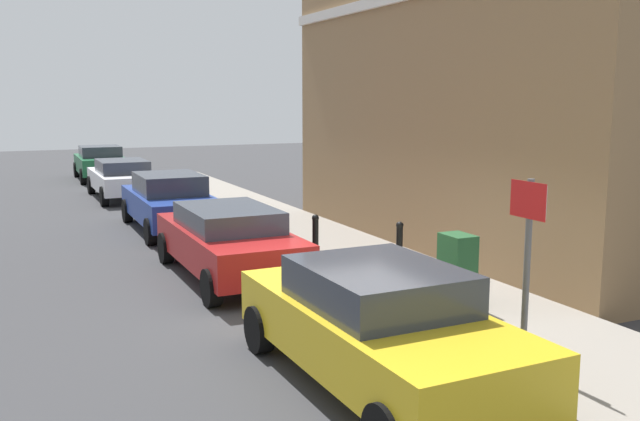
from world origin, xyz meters
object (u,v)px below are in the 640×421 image
(street_sign, at_px, (527,245))
(bollard_near_cabinet, at_px, (399,248))
(bollard_far_kerb, at_px, (315,239))
(car_blue, at_px, (170,201))
(car_red, at_px, (228,240))
(car_white, at_px, (122,178))
(utility_cabinet, at_px, (457,273))
(car_green, at_px, (100,162))
(car_yellow, at_px, (378,324))

(street_sign, bearing_deg, bollard_near_cabinet, 78.92)
(bollard_far_kerb, relative_size, street_sign, 0.45)
(car_blue, bearing_deg, car_red, 179.59)
(car_white, height_order, utility_cabinet, car_white)
(car_white, bearing_deg, car_green, -1.06)
(car_yellow, distance_m, car_green, 23.44)
(car_blue, distance_m, bollard_near_cabinet, 7.58)
(car_green, relative_size, street_sign, 1.79)
(car_yellow, relative_size, car_blue, 1.00)
(car_yellow, height_order, street_sign, street_sign)
(car_blue, height_order, utility_cabinet, car_blue)
(car_blue, distance_m, utility_cabinet, 9.35)
(bollard_far_kerb, bearing_deg, car_red, 162.39)
(car_yellow, height_order, car_blue, car_blue)
(car_white, xyz_separation_m, bollard_far_kerb, (1.69, -12.25, -0.01))
(car_yellow, height_order, car_red, car_yellow)
(utility_cabinet, relative_size, bollard_far_kerb, 1.11)
(car_yellow, relative_size, car_white, 1.02)
(car_red, xyz_separation_m, bollard_near_cabinet, (2.65, -1.85, -0.04))
(car_blue, bearing_deg, bollard_near_cabinet, -159.74)
(utility_cabinet, xyz_separation_m, street_sign, (-0.73, -2.37, 0.98))
(car_yellow, relative_size, utility_cabinet, 3.86)
(car_red, bearing_deg, utility_cabinet, -145.78)
(bollard_far_kerb, bearing_deg, car_green, 94.99)
(car_blue, distance_m, car_white, 6.46)
(car_yellow, xyz_separation_m, street_sign, (1.74, -0.51, 0.90))
(car_red, height_order, car_white, car_red)
(car_white, bearing_deg, bollard_far_kerb, -172.37)
(street_sign, bearing_deg, bollard_far_kerb, 92.36)
(car_green, height_order, utility_cabinet, car_green)
(car_red, distance_m, car_blue, 5.29)
(car_red, height_order, bollard_near_cabinet, car_red)
(car_white, bearing_deg, street_sign, -174.08)
(car_yellow, height_order, bollard_far_kerb, car_yellow)
(car_yellow, bearing_deg, car_green, -0.77)
(car_white, relative_size, bollard_far_kerb, 4.20)
(car_red, distance_m, bollard_near_cabinet, 3.23)
(bollard_far_kerb, height_order, street_sign, street_sign)
(utility_cabinet, relative_size, street_sign, 0.50)
(car_blue, xyz_separation_m, car_green, (-0.09, 12.56, -0.02))
(street_sign, bearing_deg, car_white, 96.15)
(utility_cabinet, height_order, bollard_near_cabinet, utility_cabinet)
(car_green, bearing_deg, car_red, -178.99)
(car_blue, relative_size, bollard_far_kerb, 4.28)
(car_white, bearing_deg, utility_cabinet, -170.49)
(car_blue, distance_m, car_green, 12.56)
(car_yellow, bearing_deg, car_white, -0.40)
(car_yellow, xyz_separation_m, car_green, (-0.09, 23.44, -0.02))
(car_green, relative_size, bollard_near_cabinet, 3.95)
(car_yellow, xyz_separation_m, car_red, (-0.07, 5.60, -0.03))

